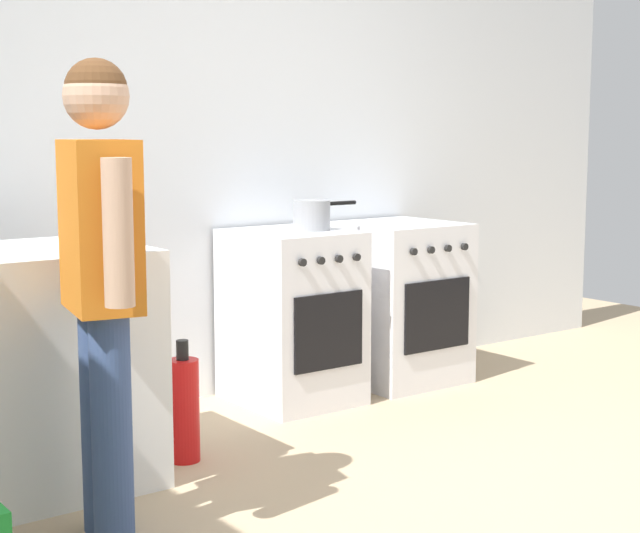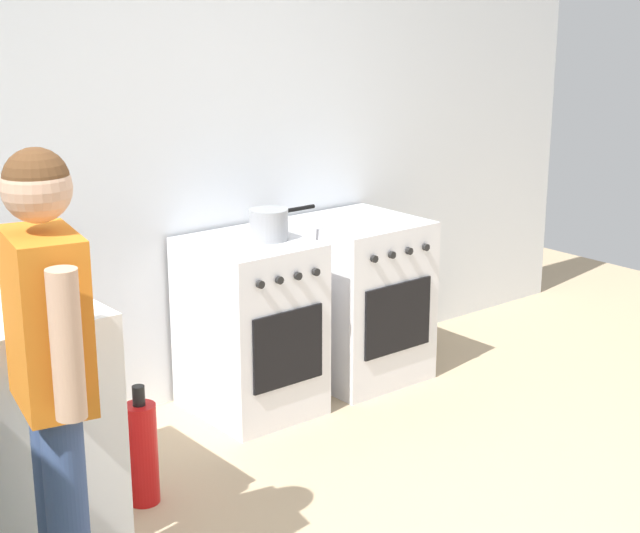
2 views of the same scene
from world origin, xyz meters
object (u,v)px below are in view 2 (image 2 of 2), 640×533
object	(u,v)px
oven_left	(250,326)
fire_extinguisher	(142,452)
pot	(269,224)
oven_right	(358,299)
person	(50,357)

from	to	relation	value
oven_left	fire_extinguisher	distance (m)	1.01
pot	fire_extinguisher	distance (m)	1.28
fire_extinguisher	oven_right	bearing A→B (deg)	16.97
oven_right	pot	world-z (taller)	pot
pot	oven_right	bearing A→B (deg)	3.68
oven_left	pot	bearing A→B (deg)	-21.88
oven_left	pot	size ratio (longest dim) A/B	2.34
pot	oven_left	bearing A→B (deg)	158.12
oven_right	oven_left	bearing A→B (deg)	-180.00
oven_right	pot	xyz separation A→B (m)	(-0.60, -0.04, 0.50)
oven_right	person	bearing A→B (deg)	-154.82
oven_left	person	world-z (taller)	person
oven_left	person	bearing A→B (deg)	-145.11
fire_extinguisher	pot	bearing A→B (deg)	24.45
oven_left	pot	world-z (taller)	pot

